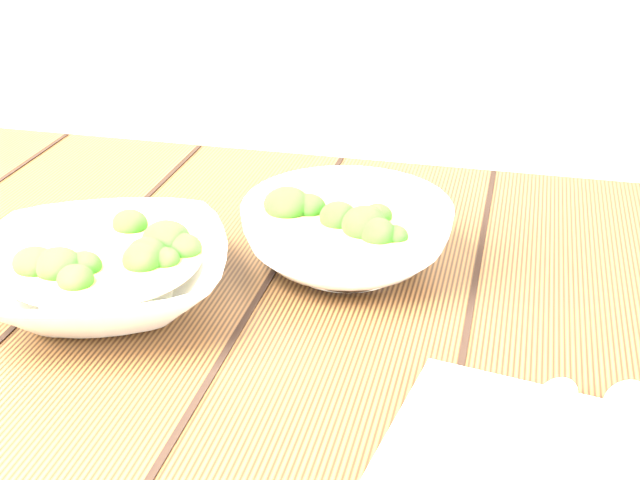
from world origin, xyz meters
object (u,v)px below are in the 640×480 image
(soup_bowl_front, at_px, (104,272))
(soup_bowl_back, at_px, (347,233))
(table, at_px, (276,413))
(napkin, at_px, (540,466))
(trivet, at_px, (348,260))

(soup_bowl_front, relative_size, soup_bowl_back, 1.16)
(table, xyz_separation_m, napkin, (0.25, -0.17, 0.13))
(soup_bowl_back, height_order, trivet, soup_bowl_back)
(soup_bowl_front, bearing_deg, soup_bowl_back, 31.44)
(trivet, bearing_deg, soup_bowl_back, 106.82)
(soup_bowl_front, xyz_separation_m, soup_bowl_back, (0.21, 0.13, 0.00))
(soup_bowl_back, relative_size, trivet, 2.43)
(soup_bowl_front, bearing_deg, napkin, -20.39)
(table, height_order, napkin, napkin)
(soup_bowl_back, bearing_deg, soup_bowl_front, -148.56)
(soup_bowl_front, distance_m, napkin, 0.43)
(table, xyz_separation_m, trivet, (0.05, 0.09, 0.13))
(trivet, relative_size, napkin, 0.49)
(soup_bowl_back, distance_m, napkin, 0.34)
(soup_bowl_front, relative_size, napkin, 1.37)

